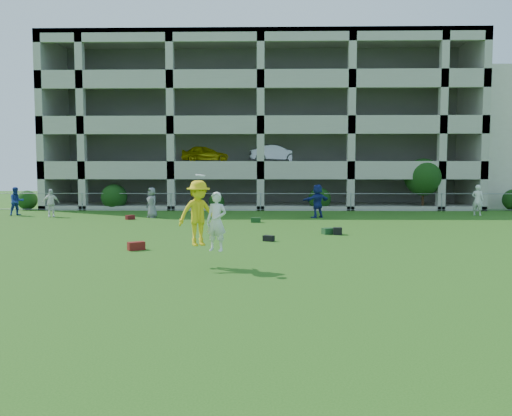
{
  "coord_description": "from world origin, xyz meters",
  "views": [
    {
      "loc": [
        0.38,
        -14.15,
        2.7
      ],
      "look_at": [
        0.03,
        3.0,
        1.4
      ],
      "focal_mm": 35.0,
      "sensor_mm": 36.0,
      "label": 1
    }
  ],
  "objects_px": {
    "bystander_a": "(16,201)",
    "bystander_d": "(317,201)",
    "bystander_c": "(152,203)",
    "crate_d": "(338,231)",
    "bystander_b": "(51,203)",
    "parking_garage": "(262,130)",
    "frisbee_contest": "(202,215)",
    "bystander_e": "(478,200)"
  },
  "relations": [
    {
      "from": "bystander_a",
      "to": "bystander_c",
      "type": "xyz_separation_m",
      "value": [
        8.39,
        -1.19,
        0.01
      ]
    },
    {
      "from": "bystander_b",
      "to": "parking_garage",
      "type": "xyz_separation_m",
      "value": [
        12.1,
        13.31,
        5.21
      ]
    },
    {
      "from": "bystander_c",
      "to": "bystander_d",
      "type": "bearing_deg",
      "value": 48.66
    },
    {
      "from": "bystander_e",
      "to": "parking_garage",
      "type": "bearing_deg",
      "value": -4.89
    },
    {
      "from": "bystander_c",
      "to": "crate_d",
      "type": "relative_size",
      "value": 4.92
    },
    {
      "from": "bystander_b",
      "to": "crate_d",
      "type": "relative_size",
      "value": 4.62
    },
    {
      "from": "parking_garage",
      "to": "bystander_d",
      "type": "bearing_deg",
      "value": -76.19
    },
    {
      "from": "bystander_e",
      "to": "parking_garage",
      "type": "distance_m",
      "value": 18.35
    },
    {
      "from": "bystander_d",
      "to": "parking_garage",
      "type": "height_order",
      "value": "parking_garage"
    },
    {
      "from": "bystander_a",
      "to": "bystander_c",
      "type": "distance_m",
      "value": 8.48
    },
    {
      "from": "bystander_a",
      "to": "bystander_d",
      "type": "bearing_deg",
      "value": -47.09
    },
    {
      "from": "bystander_c",
      "to": "crate_d",
      "type": "xyz_separation_m",
      "value": [
        9.51,
        -7.3,
        -0.71
      ]
    },
    {
      "from": "bystander_c",
      "to": "parking_garage",
      "type": "height_order",
      "value": "parking_garage"
    },
    {
      "from": "bystander_b",
      "to": "parking_garage",
      "type": "distance_m",
      "value": 18.73
    },
    {
      "from": "bystander_e",
      "to": "crate_d",
      "type": "height_order",
      "value": "bystander_e"
    },
    {
      "from": "bystander_a",
      "to": "bystander_d",
      "type": "height_order",
      "value": "bystander_d"
    },
    {
      "from": "bystander_c",
      "to": "bystander_e",
      "type": "height_order",
      "value": "bystander_e"
    },
    {
      "from": "bystander_e",
      "to": "frisbee_contest",
      "type": "bearing_deg",
      "value": 85.75
    },
    {
      "from": "bystander_b",
      "to": "parking_garage",
      "type": "height_order",
      "value": "parking_garage"
    },
    {
      "from": "bystander_e",
      "to": "crate_d",
      "type": "xyz_separation_m",
      "value": [
        -9.63,
        -9.09,
        -0.77
      ]
    },
    {
      "from": "bystander_d",
      "to": "crate_d",
      "type": "xyz_separation_m",
      "value": [
        0.08,
        -7.52,
        -0.8
      ]
    },
    {
      "from": "bystander_a",
      "to": "frisbee_contest",
      "type": "relative_size",
      "value": 0.79
    },
    {
      "from": "bystander_c",
      "to": "crate_d",
      "type": "height_order",
      "value": "bystander_c"
    },
    {
      "from": "bystander_d",
      "to": "bystander_e",
      "type": "distance_m",
      "value": 9.83
    },
    {
      "from": "frisbee_contest",
      "to": "crate_d",
      "type": "bearing_deg",
      "value": 55.77
    },
    {
      "from": "bystander_c",
      "to": "bystander_e",
      "type": "xyz_separation_m",
      "value": [
        19.14,
        1.79,
        0.06
      ]
    },
    {
      "from": "bystander_e",
      "to": "crate_d",
      "type": "relative_size",
      "value": 5.27
    },
    {
      "from": "frisbee_contest",
      "to": "bystander_c",
      "type": "bearing_deg",
      "value": 108.23
    },
    {
      "from": "bystander_d",
      "to": "frisbee_contest",
      "type": "bearing_deg",
      "value": 38.86
    },
    {
      "from": "bystander_e",
      "to": "crate_d",
      "type": "distance_m",
      "value": 13.26
    },
    {
      "from": "bystander_e",
      "to": "frisbee_contest",
      "type": "relative_size",
      "value": 0.86
    },
    {
      "from": "crate_d",
      "to": "frisbee_contest",
      "type": "xyz_separation_m",
      "value": [
        -4.79,
        -7.04,
        1.31
      ]
    },
    {
      "from": "bystander_e",
      "to": "frisbee_contest",
      "type": "distance_m",
      "value": 21.64
    },
    {
      "from": "bystander_a",
      "to": "bystander_b",
      "type": "bearing_deg",
      "value": -62.8
    },
    {
      "from": "bystander_c",
      "to": "frisbee_contest",
      "type": "xyz_separation_m",
      "value": [
        4.72,
        -14.34,
        0.6
      ]
    },
    {
      "from": "bystander_b",
      "to": "bystander_d",
      "type": "xyz_separation_m",
      "value": [
        15.41,
        -0.15,
        0.15
      ]
    },
    {
      "from": "bystander_c",
      "to": "parking_garage",
      "type": "xyz_separation_m",
      "value": [
        6.13,
        13.68,
        5.15
      ]
    },
    {
      "from": "bystander_c",
      "to": "bystander_d",
      "type": "height_order",
      "value": "bystander_d"
    },
    {
      "from": "bystander_b",
      "to": "crate_d",
      "type": "distance_m",
      "value": 17.3
    },
    {
      "from": "bystander_b",
      "to": "bystander_c",
      "type": "xyz_separation_m",
      "value": [
        5.98,
        -0.37,
        0.05
      ]
    },
    {
      "from": "bystander_e",
      "to": "parking_garage",
      "type": "xyz_separation_m",
      "value": [
        -13.01,
        11.9,
        5.09
      ]
    },
    {
      "from": "bystander_a",
      "to": "parking_garage",
      "type": "bearing_deg",
      "value": -3.27
    }
  ]
}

